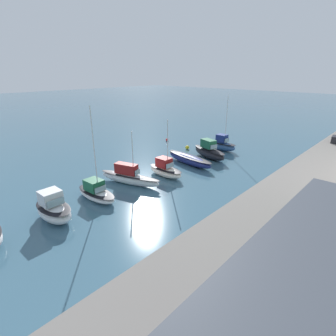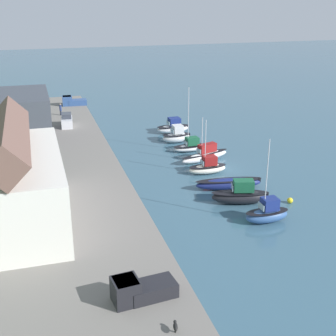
{
  "view_description": "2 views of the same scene",
  "coord_description": "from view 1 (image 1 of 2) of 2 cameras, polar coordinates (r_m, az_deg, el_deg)",
  "views": [
    {
      "loc": [
        21.74,
        24.06,
        12.92
      ],
      "look_at": [
        1.56,
        5.31,
        2.64
      ],
      "focal_mm": 28.0,
      "sensor_mm": 36.0,
      "label": 1
    },
    {
      "loc": [
        -56.08,
        24.04,
        22.82
      ],
      "look_at": [
        -2.98,
        8.38,
        2.07
      ],
      "focal_mm": 50.0,
      "sensor_mm": 36.0,
      "label": 2
    }
  ],
  "objects": [
    {
      "name": "moored_boat_1",
      "position": [
        41.38,
        8.94,
        3.59
      ],
      "size": [
        3.63,
        6.94,
        2.91
      ],
      "rotation": [
        0.0,
        0.0,
        -0.27
      ],
      "color": "black",
      "rests_on": "ground_plane"
    },
    {
      "name": "moored_boat_0",
      "position": [
        45.9,
        11.78,
        5.02
      ],
      "size": [
        1.95,
        4.83,
        9.23
      ],
      "rotation": [
        0.0,
        0.0,
        -0.0
      ],
      "color": "#33568E",
      "rests_on": "ground_plane"
    },
    {
      "name": "moored_boat_4",
      "position": [
        31.81,
        -8.47,
        -1.91
      ],
      "size": [
        3.84,
        8.19,
        6.56
      ],
      "rotation": [
        0.0,
        0.0,
        0.31
      ],
      "color": "silver",
      "rests_on": "ground_plane"
    },
    {
      "name": "mooring_buoy_1",
      "position": [
        51.29,
        -0.21,
        6.18
      ],
      "size": [
        0.53,
        0.53,
        0.53
      ],
      "color": "red",
      "rests_on": "ground_plane"
    },
    {
      "name": "moored_boat_3",
      "position": [
        33.82,
        -0.62,
        -0.35
      ],
      "size": [
        2.03,
        5.24,
        7.43
      ],
      "rotation": [
        0.0,
        0.0,
        -0.01
      ],
      "color": "white",
      "rests_on": "ground_plane"
    },
    {
      "name": "moored_boat_5",
      "position": [
        28.93,
        -15.4,
        -5.11
      ],
      "size": [
        2.35,
        5.58,
        9.89
      ],
      "rotation": [
        0.0,
        0.0,
        0.05
      ],
      "color": "white",
      "rests_on": "ground_plane"
    },
    {
      "name": "ground_plane",
      "position": [
        34.91,
        -4.65,
        -1.33
      ],
      "size": [
        320.0,
        320.0,
        0.0
      ],
      "primitive_type": "plane",
      "color": "#385B70"
    },
    {
      "name": "moored_boat_2",
      "position": [
        38.33,
        4.66,
        1.86
      ],
      "size": [
        2.84,
        8.62,
        1.39
      ],
      "rotation": [
        0.0,
        0.0,
        -0.13
      ],
      "color": "navy",
      "rests_on": "ground_plane"
    },
    {
      "name": "mooring_buoy_0",
      "position": [
        45.92,
        4.21,
        4.51
      ],
      "size": [
        0.68,
        0.68,
        0.68
      ],
      "color": "yellow",
      "rests_on": "ground_plane"
    },
    {
      "name": "moored_boat_6",
      "position": [
        26.32,
        -23.67,
        -8.22
      ],
      "size": [
        2.45,
        4.72,
        2.84
      ],
      "rotation": [
        0.0,
        0.0,
        0.02
      ],
      "color": "silver",
      "rests_on": "ground_plane"
    }
  ]
}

